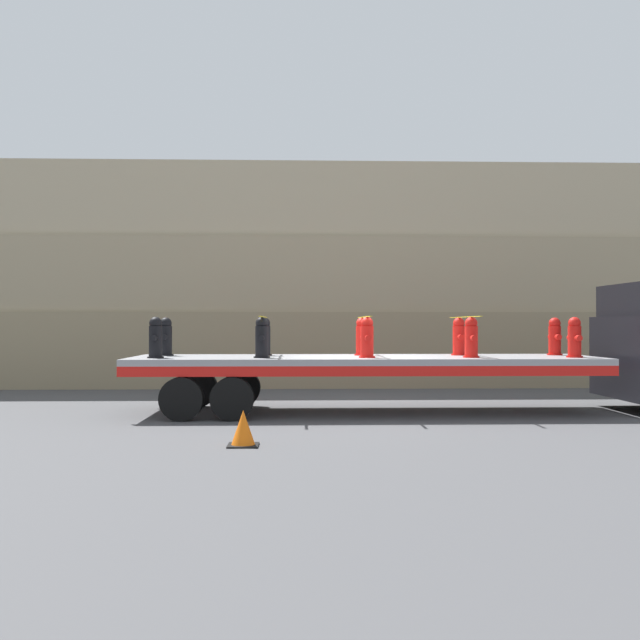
% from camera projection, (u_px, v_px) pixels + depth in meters
% --- Properties ---
extents(ground_plane, '(120.00, 120.00, 0.00)m').
position_uv_depth(ground_plane, '(364.00, 413.00, 15.11)').
color(ground_plane, '#474749').
extents(rock_cliff, '(60.00, 3.30, 6.72)m').
position_uv_depth(rock_cliff, '(343.00, 277.00, 22.37)').
color(rock_cliff, gray).
rests_on(rock_cliff, ground_plane).
extents(flatbed_trailer, '(9.80, 2.66, 1.19)m').
position_uv_depth(flatbed_trailer, '(335.00, 367.00, 15.09)').
color(flatbed_trailer, gray).
rests_on(flatbed_trailer, ground_plane).
extents(fire_hydrant_black_near_0, '(0.33, 0.56, 0.84)m').
position_uv_depth(fire_hydrant_black_near_0, '(156.00, 338.00, 14.42)').
color(fire_hydrant_black_near_0, black).
rests_on(fire_hydrant_black_near_0, flatbed_trailer).
extents(fire_hydrant_black_far_0, '(0.33, 0.56, 0.84)m').
position_uv_depth(fire_hydrant_black_far_0, '(166.00, 337.00, 15.54)').
color(fire_hydrant_black_far_0, black).
rests_on(fire_hydrant_black_far_0, flatbed_trailer).
extents(fire_hydrant_black_near_1, '(0.33, 0.56, 0.84)m').
position_uv_depth(fire_hydrant_black_near_1, '(262.00, 338.00, 14.48)').
color(fire_hydrant_black_near_1, black).
rests_on(fire_hydrant_black_near_1, flatbed_trailer).
extents(fire_hydrant_black_far_1, '(0.33, 0.56, 0.84)m').
position_uv_depth(fire_hydrant_black_far_1, '(264.00, 337.00, 15.61)').
color(fire_hydrant_black_far_1, black).
rests_on(fire_hydrant_black_far_1, flatbed_trailer).
extents(fire_hydrant_red_near_2, '(0.33, 0.56, 0.84)m').
position_uv_depth(fire_hydrant_red_near_2, '(367.00, 338.00, 14.55)').
color(fire_hydrant_red_near_2, red).
rests_on(fire_hydrant_red_near_2, flatbed_trailer).
extents(fire_hydrant_red_far_2, '(0.33, 0.56, 0.84)m').
position_uv_depth(fire_hydrant_red_far_2, '(362.00, 337.00, 15.68)').
color(fire_hydrant_red_far_2, red).
rests_on(fire_hydrant_red_far_2, flatbed_trailer).
extents(fire_hydrant_red_near_3, '(0.33, 0.56, 0.84)m').
position_uv_depth(fire_hydrant_red_near_3, '(471.00, 338.00, 14.62)').
color(fire_hydrant_red_near_3, red).
rests_on(fire_hydrant_red_near_3, flatbed_trailer).
extents(fire_hydrant_red_far_3, '(0.33, 0.56, 0.84)m').
position_uv_depth(fire_hydrant_red_far_3, '(459.00, 337.00, 15.75)').
color(fire_hydrant_red_far_3, red).
rests_on(fire_hydrant_red_far_3, flatbed_trailer).
extents(fire_hydrant_red_near_4, '(0.33, 0.56, 0.84)m').
position_uv_depth(fire_hydrant_red_near_4, '(574.00, 338.00, 14.69)').
color(fire_hydrant_red_near_4, red).
rests_on(fire_hydrant_red_near_4, flatbed_trailer).
extents(fire_hydrant_red_far_4, '(0.33, 0.56, 0.84)m').
position_uv_depth(fire_hydrant_red_far_4, '(555.00, 337.00, 15.82)').
color(fire_hydrant_red_far_4, red).
rests_on(fire_hydrant_red_far_4, flatbed_trailer).
extents(cargo_strap_rear, '(0.05, 2.77, 0.01)m').
position_uv_depth(cargo_strap_rear, '(263.00, 317.00, 15.05)').
color(cargo_strap_rear, yellow).
rests_on(cargo_strap_rear, fire_hydrant_black_near_1).
extents(cargo_strap_middle, '(0.05, 2.77, 0.01)m').
position_uv_depth(cargo_strap_middle, '(364.00, 317.00, 15.12)').
color(cargo_strap_middle, yellow).
rests_on(cargo_strap_middle, fire_hydrant_red_near_2).
extents(cargo_strap_front, '(0.05, 2.77, 0.01)m').
position_uv_depth(cargo_strap_front, '(465.00, 317.00, 15.19)').
color(cargo_strap_front, yellow).
rests_on(cargo_strap_front, fire_hydrant_red_near_3).
extents(traffic_cone, '(0.47, 0.47, 0.55)m').
position_uv_depth(traffic_cone, '(243.00, 429.00, 10.94)').
color(traffic_cone, black).
rests_on(traffic_cone, ground_plane).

